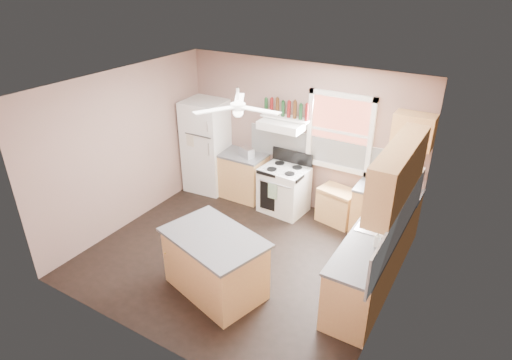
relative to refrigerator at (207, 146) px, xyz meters
The scene contains 32 objects.
floor 2.65m from the refrigerator, 41.99° to the right, with size 4.50×4.50×0.00m, color black.
ceiling 3.05m from the refrigerator, 41.99° to the right, with size 4.50×4.50×0.00m, color white.
wall_back 1.93m from the refrigerator, 11.20° to the left, with size 4.50×0.05×2.70m, color #816358.
wall_right 4.46m from the refrigerator, 21.95° to the right, with size 0.05×4.00×2.70m, color #816358.
wall_left 1.77m from the refrigerator, 104.55° to the right, with size 0.05×4.00×2.70m, color #816358.
backsplash_back 2.33m from the refrigerator, ahead, with size 2.90×0.03×0.55m, color white.
backsplash_right 4.31m from the refrigerator, 18.44° to the right, with size 0.03×2.60×0.55m, color white.
window_view 2.70m from the refrigerator, ahead, with size 1.00×0.02×1.20m, color brown.
window_frame 2.70m from the refrigerator, ahead, with size 1.16×0.07×1.36m, color white.
refrigerator is the anchor object (origin of this frame).
base_cabinet_left 0.93m from the refrigerator, ahead, with size 0.90×0.60×0.86m, color tan.
counter_left 0.79m from the refrigerator, ahead, with size 0.92×0.62×0.04m, color #505053.
toaster 0.94m from the refrigerator, ahead, with size 0.28×0.16×0.18m, color silver.
stove 1.82m from the refrigerator, ahead, with size 0.80×0.64×0.86m, color white.
range_hood 1.76m from the refrigerator, ahead, with size 0.78×0.50×0.14m, color white.
bottle_shelf 1.81m from the refrigerator, ahead, with size 0.90×0.26×0.03m, color white.
cart 2.82m from the refrigerator, ahead, with size 0.64×0.43×0.64m, color tan.
base_cabinet_corner 3.63m from the refrigerator, ahead, with size 1.00×0.60×0.86m, color tan.
base_cabinet_right 4.06m from the refrigerator, 19.72° to the right, with size 0.60×2.20×0.86m, color tan.
counter_corner 3.59m from the refrigerator, ahead, with size 1.02×0.62×0.04m, color #505053.
counter_right 4.02m from the refrigerator, 19.77° to the right, with size 0.62×2.22×0.04m, color #505053.
sink 3.96m from the refrigerator, 17.04° to the right, with size 0.55×0.45×0.03m, color silver.
faucet 4.11m from the refrigerator, 16.39° to the right, with size 0.03×0.03×0.14m, color silver.
upper_cabinet_right 4.18m from the refrigerator, 16.47° to the right, with size 0.33×1.80×0.76m, color tan.
upper_cabinet_corner 3.92m from the refrigerator, ahead, with size 0.60×0.33×0.52m, color tan.
paper_towel 3.93m from the refrigerator, ahead, with size 0.12×0.12×0.26m, color white.
island 3.20m from the refrigerator, 51.71° to the right, with size 1.32×0.83×0.86m, color tan.
island_top 3.16m from the refrigerator, 51.71° to the right, with size 1.40×0.91×0.04m, color #505053.
ceiling_fan_hub 2.91m from the refrigerator, 41.99° to the right, with size 0.20×0.20×0.08m, color white.
soap_bottle 4.20m from the refrigerator, 22.38° to the right, with size 0.09×0.09×0.24m, color silver.
red_caddy 3.79m from the refrigerator, ahead, with size 0.18×0.12×0.10m, color #B02A0F.
wine_bottles 1.89m from the refrigerator, ahead, with size 0.86×0.06×0.31m.
Camera 1 is at (3.03, -4.60, 4.13)m, focal length 30.00 mm.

